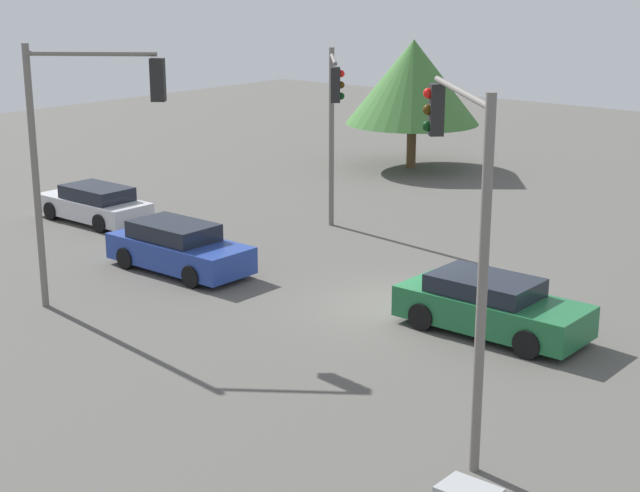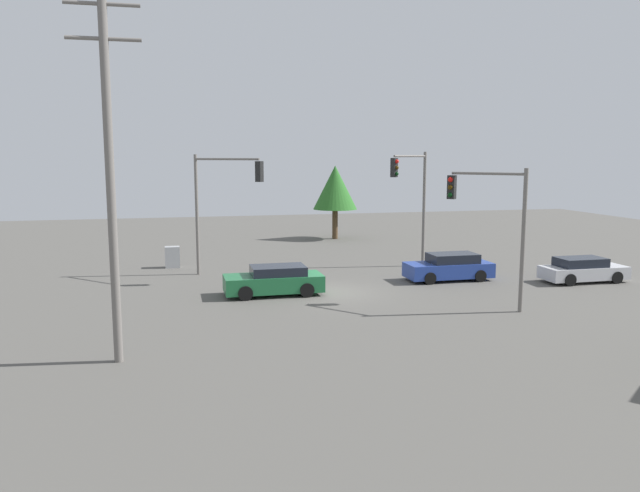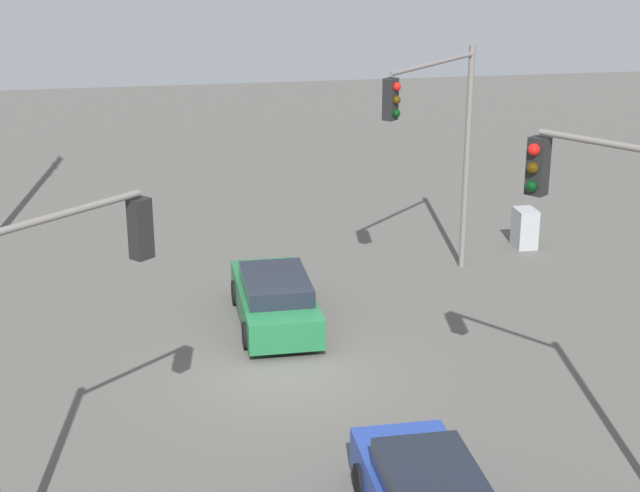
# 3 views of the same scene
# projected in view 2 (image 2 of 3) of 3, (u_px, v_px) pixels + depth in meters

# --- Properties ---
(ground_plane) EXTENTS (80.00, 80.00, 0.00)m
(ground_plane) POSITION_uv_depth(u_px,v_px,m) (331.00, 292.00, 30.20)
(ground_plane) COLOR #54514C
(sedan_green) EXTENTS (4.64, 1.98, 1.40)m
(sedan_green) POSITION_uv_depth(u_px,v_px,m) (274.00, 281.00, 29.60)
(sedan_green) COLOR #1E6638
(sedan_green) RESTS_ON ground_plane
(sedan_silver) EXTENTS (4.45, 1.84, 1.30)m
(sedan_silver) POSITION_uv_depth(u_px,v_px,m) (583.00, 270.00, 32.67)
(sedan_silver) COLOR silver
(sedan_silver) RESTS_ON ground_plane
(sedan_blue) EXTENTS (4.57, 1.92, 1.43)m
(sedan_blue) POSITION_uv_depth(u_px,v_px,m) (449.00, 267.00, 33.14)
(sedan_blue) COLOR #233D93
(sedan_blue) RESTS_ON ground_plane
(traffic_signal_main) EXTENTS (2.94, 2.26, 6.80)m
(traffic_signal_main) POSITION_uv_depth(u_px,v_px,m) (413.00, 190.00, 35.92)
(traffic_signal_main) COLOR slate
(traffic_signal_main) RESTS_ON ground_plane
(traffic_signal_cross) EXTENTS (3.38, 3.43, 6.64)m
(traffic_signal_cross) POSITION_uv_depth(u_px,v_px,m) (221.00, 193.00, 33.29)
(traffic_signal_cross) COLOR slate
(traffic_signal_cross) RESTS_ON ground_plane
(traffic_signal_aux) EXTENTS (2.47, 2.76, 6.06)m
(traffic_signal_aux) POSITION_uv_depth(u_px,v_px,m) (493.00, 213.00, 26.63)
(traffic_signal_aux) COLOR slate
(traffic_signal_aux) RESTS_ON ground_plane
(utility_pole_tall) EXTENTS (2.20, 0.28, 11.63)m
(utility_pole_tall) POSITION_uv_depth(u_px,v_px,m) (110.00, 170.00, 19.19)
(utility_pole_tall) COLOR slate
(utility_pole_tall) RESTS_ON ground_plane
(electrical_cabinet) EXTENTS (0.85, 0.63, 1.26)m
(electrical_cabinet) POSITION_uv_depth(u_px,v_px,m) (172.00, 257.00, 36.87)
(electrical_cabinet) COLOR #9EA0A3
(electrical_cabinet) RESTS_ON ground_plane
(tree_left) EXTENTS (3.48, 3.48, 5.82)m
(tree_left) POSITION_uv_depth(u_px,v_px,m) (335.00, 188.00, 49.20)
(tree_left) COLOR #4C3823
(tree_left) RESTS_ON ground_plane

